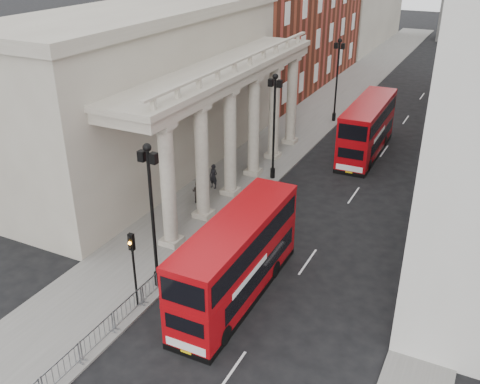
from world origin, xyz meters
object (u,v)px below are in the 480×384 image
(lamp_post_south, at_px, (152,208))
(bus_far, at_px, (367,127))
(traffic_light, at_px, (133,257))
(bus_near, at_px, (237,257))
(lamp_post_mid, at_px, (274,120))
(pedestrian_a, at_px, (213,176))
(pedestrian_b, at_px, (197,192))
(pedestrian_c, at_px, (252,156))
(lamp_post_north, at_px, (337,75))

(lamp_post_south, relative_size, bus_far, 0.76)
(traffic_light, xyz_separation_m, bus_near, (4.17, 3.25, -0.72))
(lamp_post_south, relative_size, lamp_post_mid, 1.00)
(pedestrian_a, distance_m, pedestrian_b, 2.63)
(bus_far, relative_size, pedestrian_a, 5.72)
(pedestrian_b, bearing_deg, traffic_light, 99.35)
(bus_far, height_order, pedestrian_b, bus_far)
(bus_far, height_order, pedestrian_c, bus_far)
(lamp_post_mid, xyz_separation_m, pedestrian_c, (-2.40, 1.28, -3.84))
(pedestrian_a, height_order, pedestrian_c, same)
(lamp_post_south, distance_m, lamp_post_north, 32.00)
(lamp_post_mid, height_order, pedestrian_c, lamp_post_mid)
(lamp_post_south, relative_size, lamp_post_north, 1.00)
(lamp_post_south, xyz_separation_m, bus_far, (5.16, 24.69, -2.46))
(lamp_post_south, distance_m, lamp_post_mid, 16.00)
(lamp_post_south, bearing_deg, bus_far, 78.20)
(lamp_post_north, relative_size, bus_near, 0.78)
(bus_near, bearing_deg, pedestrian_c, 112.13)
(traffic_light, relative_size, pedestrian_a, 2.26)
(pedestrian_b, bearing_deg, bus_near, 125.21)
(lamp_post_south, relative_size, pedestrian_b, 4.96)
(lamp_post_south, distance_m, bus_near, 5.11)
(bus_near, relative_size, bus_far, 0.97)
(lamp_post_mid, height_order, bus_near, lamp_post_mid)
(traffic_light, bearing_deg, lamp_post_north, 90.17)
(bus_near, relative_size, pedestrian_b, 6.33)
(lamp_post_south, relative_size, pedestrian_a, 4.36)
(lamp_post_north, xyz_separation_m, pedestrian_a, (-3.27, -19.74, -3.84))
(bus_near, relative_size, pedestrian_c, 5.57)
(lamp_post_mid, relative_size, lamp_post_north, 1.00)
(lamp_post_north, bearing_deg, pedestrian_a, -99.41)
(traffic_light, xyz_separation_m, pedestrian_b, (-3.24, 11.66, -2.15))
(lamp_post_mid, relative_size, pedestrian_a, 4.36)
(bus_far, bearing_deg, pedestrian_b, -119.93)
(lamp_post_north, xyz_separation_m, pedestrian_b, (-3.14, -22.36, -3.95))
(bus_near, distance_m, bus_far, 23.47)
(lamp_post_south, bearing_deg, pedestrian_a, 104.93)
(pedestrian_c, bearing_deg, lamp_post_north, 113.65)
(bus_far, xyz_separation_m, pedestrian_a, (-8.43, -12.42, -1.38))
(traffic_light, bearing_deg, bus_far, 79.28)
(lamp_post_north, height_order, pedestrian_a, lamp_post_north)
(lamp_post_south, xyz_separation_m, lamp_post_mid, (0.00, 16.00, 0.00))
(lamp_post_north, bearing_deg, traffic_light, -89.83)
(bus_near, bearing_deg, lamp_post_north, 97.47)
(lamp_post_mid, bearing_deg, pedestrian_c, 151.84)
(pedestrian_a, bearing_deg, traffic_light, -67.91)
(lamp_post_south, height_order, lamp_post_north, same)
(pedestrian_a, bearing_deg, lamp_post_north, 89.41)
(lamp_post_south, bearing_deg, pedestrian_c, 97.90)
(pedestrian_a, xyz_separation_m, pedestrian_b, (0.13, -2.62, -0.11))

